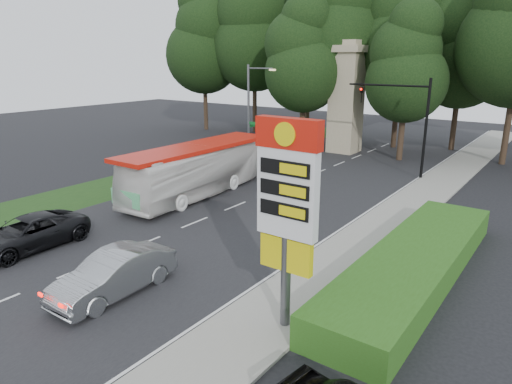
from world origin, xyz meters
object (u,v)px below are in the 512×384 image
Objects in this scene: traffic_signal_mast at (408,113)px; transit_bus at (197,170)px; streetlight_signs at (251,108)px; suv_charcoal at (27,233)px; gas_station_pylon at (287,198)px; monument at (346,97)px; sedan_silver at (114,274)px.

transit_bus is at bearing -126.07° from traffic_signal_mast.
streetlight_signs reaches higher than suv_charcoal.
gas_station_pylon is 16.05m from transit_bus.
sedan_silver is (4.88, -29.87, -4.29)m from monument.
gas_station_pylon is 7.53m from sedan_silver.
transit_bus is at bearing -71.38° from streetlight_signs.
suv_charcoal is (-9.54, -23.51, -3.92)m from traffic_signal_mast.
streetlight_signs is at bearing -121.97° from monument.
traffic_signal_mast is 0.62× the size of transit_bus.
suv_charcoal is (3.13, -21.52, -3.68)m from streetlight_signs.
monument reaches higher than streetlight_signs.
suv_charcoal is at bearing -96.27° from transit_bus.
traffic_signal_mast is (-3.52, 22.00, 0.22)m from gas_station_pylon.
gas_station_pylon reaches higher than sedan_silver.
transit_bus is (-9.12, -12.52, -3.05)m from traffic_signal_mast.
streetlight_signs reaches higher than traffic_signal_mast.
monument is (-7.68, 6.00, 0.43)m from traffic_signal_mast.
streetlight_signs is 11.47m from transit_bus.
traffic_signal_mast is 1.32× the size of suv_charcoal.
sedan_silver is at bearing -80.72° from monument.
gas_station_pylon is at bearing 14.96° from sedan_silver.
monument reaches higher than gas_station_pylon.
transit_bus is 11.03m from suv_charcoal.
streetlight_signs is at bearing 128.96° from gas_station_pylon.
gas_station_pylon is 13.65m from suv_charcoal.
streetlight_signs is 24.27m from sedan_silver.
monument reaches higher than sedan_silver.
traffic_signal_mast reaches higher than transit_bus.
suv_charcoal is (-13.06, -1.51, -3.69)m from gas_station_pylon.
traffic_signal_mast is at bearing 81.85° from sedan_silver.
suv_charcoal is at bearing -112.08° from traffic_signal_mast.
traffic_signal_mast is 9.76m from monument.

